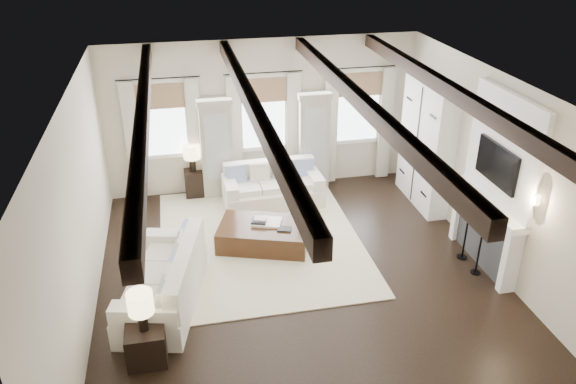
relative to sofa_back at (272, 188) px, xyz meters
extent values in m
plane|color=black|center=(-0.02, -2.89, -0.34)|extent=(7.50, 7.50, 0.00)
cube|color=beige|center=(-0.02, 0.86, 1.26)|extent=(6.50, 0.04, 3.20)
cube|color=beige|center=(-0.02, -6.64, 1.26)|extent=(6.50, 0.04, 3.20)
cube|color=beige|center=(-3.27, -2.89, 1.26)|extent=(0.04, 7.50, 3.20)
cube|color=beige|center=(3.23, -2.89, 1.26)|extent=(0.04, 7.50, 3.20)
cube|color=white|center=(-0.02, -2.89, 2.86)|extent=(6.50, 7.50, 0.04)
cube|color=black|center=(-2.22, -2.89, 2.74)|extent=(0.16, 7.40, 0.22)
cube|color=black|center=(-0.77, -2.89, 2.74)|extent=(0.16, 7.40, 0.22)
cube|color=black|center=(0.73, -2.89, 2.74)|extent=(0.16, 7.40, 0.22)
cube|color=black|center=(2.18, -2.89, 2.74)|extent=(0.16, 7.40, 0.22)
cube|color=white|center=(-2.07, 0.83, 1.31)|extent=(0.90, 0.03, 1.45)
cube|color=#8F6A4B|center=(-2.07, 0.77, 1.84)|extent=(0.94, 0.04, 0.50)
cube|color=beige|center=(-2.69, 0.73, 0.93)|extent=(0.28, 0.08, 2.50)
cube|color=beige|center=(-1.45, 0.73, 0.93)|extent=(0.28, 0.08, 2.50)
cylinder|color=black|center=(-2.07, 0.72, 2.21)|extent=(1.60, 0.02, 0.02)
cube|color=white|center=(-0.02, 0.83, 1.31)|extent=(0.90, 0.03, 1.45)
cube|color=#8F6A4B|center=(-0.02, 0.77, 1.84)|extent=(0.94, 0.04, 0.50)
cube|color=beige|center=(-0.64, 0.73, 0.93)|extent=(0.28, 0.08, 2.50)
cube|color=beige|center=(0.60, 0.73, 0.93)|extent=(0.28, 0.08, 2.50)
cylinder|color=black|center=(-0.02, 0.72, 2.21)|extent=(1.60, 0.02, 0.02)
cube|color=white|center=(2.03, 0.83, 1.31)|extent=(0.90, 0.03, 1.45)
cube|color=#8F6A4B|center=(2.03, 0.77, 1.84)|extent=(0.94, 0.04, 0.50)
cube|color=beige|center=(1.41, 0.73, 0.93)|extent=(0.28, 0.08, 2.50)
cube|color=beige|center=(2.65, 0.73, 0.93)|extent=(0.28, 0.08, 2.50)
cylinder|color=black|center=(2.03, 0.72, 2.21)|extent=(1.60, 0.02, 0.02)
cube|color=#B3AF9D|center=(-1.04, 0.64, 0.66)|extent=(0.64, 0.38, 2.00)
cube|color=#B2B7BA|center=(-1.04, 0.44, 0.81)|extent=(0.48, 0.02, 1.40)
cube|color=#B3AF9D|center=(-1.04, 0.64, 1.72)|extent=(0.70, 0.42, 0.12)
cube|color=#B3AF9D|center=(1.01, 0.64, 0.66)|extent=(0.64, 0.38, 2.00)
cube|color=#B2B7BA|center=(1.01, 0.44, 0.81)|extent=(0.48, 0.02, 1.40)
cube|color=#B3AF9D|center=(1.01, 0.64, 1.72)|extent=(0.70, 0.42, 0.12)
cube|color=#2C2C2F|center=(3.14, -2.89, 0.21)|extent=(0.18, 1.50, 1.10)
cube|color=black|center=(3.11, -2.89, 0.06)|extent=(0.10, 0.90, 0.70)
cube|color=white|center=(3.10, -3.71, 0.21)|extent=(0.26, 0.14, 1.10)
cube|color=white|center=(3.10, -2.07, 0.21)|extent=(0.26, 0.14, 1.10)
cube|color=white|center=(3.07, -2.89, 0.82)|extent=(0.32, 1.90, 0.12)
cube|color=white|center=(3.18, -2.89, 1.76)|extent=(0.10, 1.90, 1.80)
cube|color=black|center=(3.11, -2.89, 1.51)|extent=(0.07, 1.10, 0.64)
cylinder|color=#FFD899|center=(3.13, -3.94, 1.41)|extent=(0.10, 0.10, 0.14)
cube|color=silver|center=(3.03, -0.54, 0.91)|extent=(0.40, 1.70, 2.50)
cube|color=black|center=(2.82, -0.54, 0.91)|extent=(0.01, 0.02, 2.40)
cube|color=beige|center=(-0.49, -1.40, -0.33)|extent=(3.59, 4.34, 0.02)
cube|color=white|center=(0.00, -0.06, -0.15)|extent=(2.02, 0.96, 0.38)
cube|color=white|center=(-0.01, 0.28, 0.28)|extent=(1.90, 0.27, 0.47)
cube|color=white|center=(-0.87, -0.09, 0.16)|extent=(0.27, 0.86, 0.25)
cube|color=white|center=(0.87, -0.03, 0.16)|extent=(0.27, 0.86, 0.25)
cube|color=white|center=(-0.55, -0.13, 0.10)|extent=(0.55, 0.59, 0.13)
cube|color=white|center=(0.00, -0.11, 0.10)|extent=(0.55, 0.59, 0.13)
cube|color=white|center=(0.55, -0.09, 0.10)|extent=(0.55, 0.59, 0.13)
cube|color=#7489BC|center=(-0.71, 0.10, 0.30)|extent=(0.40, 0.22, 0.41)
cube|color=silver|center=(-0.24, 0.11, 0.30)|extent=(0.40, 0.22, 0.41)
cube|color=#B9B19E|center=(0.23, 0.13, 0.30)|extent=(0.40, 0.22, 0.41)
cube|color=#7489BC|center=(0.71, 0.15, 0.30)|extent=(0.40, 0.22, 0.41)
cube|color=white|center=(-2.24, -2.92, -0.13)|extent=(1.47, 2.37, 0.42)
cube|color=white|center=(-1.86, -3.00, 0.34)|extent=(0.71, 2.09, 0.52)
cube|color=white|center=(-2.01, -1.98, 0.21)|extent=(0.98, 0.48, 0.27)
cube|color=white|center=(-2.46, -3.85, 0.21)|extent=(0.98, 0.48, 0.27)
cube|color=white|center=(-2.15, -2.31, 0.15)|extent=(0.75, 0.72, 0.15)
cube|color=white|center=(-2.29, -2.90, 0.15)|extent=(0.75, 0.72, 0.15)
cube|color=white|center=(-2.43, -3.50, 0.15)|extent=(0.75, 0.72, 0.15)
cube|color=#7489BC|center=(-1.86, -2.20, 0.37)|extent=(0.32, 0.48, 0.46)
cube|color=silver|center=(-1.93, -2.50, 0.37)|extent=(0.32, 0.48, 0.46)
cube|color=#B9B19E|center=(-2.00, -2.81, 0.37)|extent=(0.32, 0.48, 0.46)
cube|color=#7489BC|center=(-2.07, -3.12, 0.37)|extent=(0.32, 0.48, 0.46)
cube|color=silver|center=(-2.15, -3.42, 0.37)|extent=(0.32, 0.48, 0.46)
cube|color=#B9B19E|center=(-2.22, -3.73, 0.37)|extent=(0.32, 0.48, 0.46)
cube|color=black|center=(-0.44, -1.58, -0.13)|extent=(1.82, 1.45, 0.42)
cube|color=white|center=(-0.37, -1.52, 0.10)|extent=(0.60, 0.52, 0.04)
cube|color=#262628|center=(-0.52, -1.54, 0.14)|extent=(0.31, 0.27, 0.04)
cube|color=beige|center=(-0.49, -1.51, 0.17)|extent=(0.26, 0.23, 0.03)
cube|color=#262628|center=(-0.11, -1.82, 0.09)|extent=(0.29, 0.25, 0.03)
cube|color=black|center=(-2.47, -4.12, -0.08)|extent=(0.52, 0.52, 0.52)
cylinder|color=black|center=(-2.47, -4.12, 0.32)|extent=(0.13, 0.13, 0.28)
cylinder|color=#F9D89E|center=(-2.47, -4.12, 0.61)|extent=(0.34, 0.34, 0.30)
cube|color=black|center=(-1.55, 0.66, -0.05)|extent=(0.38, 0.38, 0.57)
cylinder|color=black|center=(-1.55, 0.66, 0.38)|extent=(0.13, 0.13, 0.29)
cylinder|color=#F9D89E|center=(-1.55, 0.66, 0.68)|extent=(0.34, 0.34, 0.31)
cylinder|color=black|center=(2.88, -3.17, -0.33)|extent=(0.17, 0.17, 0.02)
cylinder|color=black|center=(2.88, -3.17, 0.03)|extent=(0.03, 0.03, 0.73)
cylinder|color=beige|center=(2.88, -3.17, 0.43)|extent=(0.06, 0.06, 0.10)
cylinder|color=black|center=(2.88, -2.70, -0.33)|extent=(0.18, 0.18, 0.02)
cylinder|color=black|center=(2.88, -2.70, 0.05)|extent=(0.03, 0.03, 0.78)
cylinder|color=beige|center=(2.88, -2.70, 0.49)|extent=(0.07, 0.07, 0.11)
camera|label=1|loc=(-1.79, -10.15, 5.12)|focal=35.00mm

